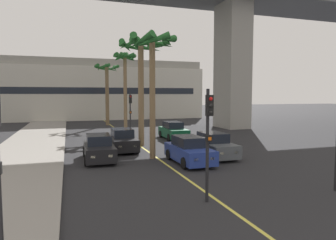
# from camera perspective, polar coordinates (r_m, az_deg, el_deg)

# --- Properties ---
(sidewalk_left) EXTENTS (4.80, 80.00, 0.15)m
(sidewalk_left) POSITION_cam_1_polar(r_m,az_deg,el_deg) (18.76, -26.27, -7.81)
(sidewalk_left) COLOR gray
(sidewalk_left) RESTS_ON ground
(lane_stripe_center) EXTENTS (0.14, 56.00, 0.01)m
(lane_stripe_center) POSITION_cam_1_polar(r_m,az_deg,el_deg) (26.97, -6.62, -3.82)
(lane_stripe_center) COLOR #DBCC4C
(lane_stripe_center) RESTS_ON ground
(pier_building_backdrop) EXTENTS (33.61, 8.04, 9.62)m
(pier_building_backdrop) POSITION_cam_1_polar(r_m,az_deg,el_deg) (52.83, -12.40, 5.41)
(pier_building_backdrop) COLOR beige
(pier_building_backdrop) RESTS_ON ground
(car_queue_front) EXTENTS (1.86, 4.11, 1.56)m
(car_queue_front) POSITION_cam_1_polar(r_m,az_deg,el_deg) (27.77, 0.99, -2.05)
(car_queue_front) COLOR #0C4728
(car_queue_front) RESTS_ON ground
(car_queue_second) EXTENTS (1.86, 4.11, 1.56)m
(car_queue_second) POSITION_cam_1_polar(r_m,az_deg,el_deg) (19.97, 8.46, -4.75)
(car_queue_second) COLOR #4C5156
(car_queue_second) RESTS_ON ground
(car_queue_third) EXTENTS (1.88, 4.12, 1.56)m
(car_queue_third) POSITION_cam_1_polar(r_m,az_deg,el_deg) (22.19, -8.47, -3.81)
(car_queue_third) COLOR black
(car_queue_third) RESTS_ON ground
(car_queue_fourth) EXTENTS (1.90, 4.13, 1.56)m
(car_queue_fourth) POSITION_cam_1_polar(r_m,az_deg,el_deg) (19.19, -12.74, -5.20)
(car_queue_fourth) COLOR black
(car_queue_fourth) RESTS_ON ground
(car_queue_fifth) EXTENTS (1.89, 4.13, 1.56)m
(car_queue_fifth) POSITION_cam_1_polar(r_m,az_deg,el_deg) (18.03, 3.92, -5.73)
(car_queue_fifth) COLOR navy
(car_queue_fifth) RESTS_ON ground
(traffic_light_median_near) EXTENTS (0.24, 0.37, 4.20)m
(traffic_light_median_near) POSITION_cam_1_polar(r_m,az_deg,el_deg) (11.24, 7.53, -1.81)
(traffic_light_median_near) COLOR black
(traffic_light_median_near) RESTS_ON ground
(traffic_light_median_far) EXTENTS (0.24, 0.37, 4.20)m
(traffic_light_median_far) POSITION_cam_1_polar(r_m,az_deg,el_deg) (28.24, -7.03, 2.09)
(traffic_light_median_far) COLOR black
(traffic_light_median_far) RESTS_ON ground
(palm_tree_near_median) EXTENTS (3.30, 3.35, 8.04)m
(palm_tree_near_median) POSITION_cam_1_polar(r_m,az_deg,el_deg) (40.99, -11.31, 7.53)
(palm_tree_near_median) COLOR brown
(palm_tree_near_median) RESTS_ON ground
(palm_tree_mid_median) EXTENTS (3.13, 3.15, 7.77)m
(palm_tree_mid_median) POSITION_cam_1_polar(r_m,az_deg,el_deg) (19.11, -2.89, 11.72)
(palm_tree_mid_median) COLOR brown
(palm_tree_mid_median) RESTS_ON ground
(palm_tree_far_median) EXTENTS (2.63, 2.66, 8.58)m
(palm_tree_far_median) POSITION_cam_1_polar(r_m,az_deg,el_deg) (33.94, -8.03, 9.63)
(palm_tree_far_median) COLOR brown
(palm_tree_far_median) RESTS_ON ground
(palm_tree_farthest_median) EXTENTS (3.56, 3.60, 8.25)m
(palm_tree_farthest_median) POSITION_cam_1_polar(r_m,az_deg,el_deg) (24.11, -5.07, 10.71)
(palm_tree_farthest_median) COLOR brown
(palm_tree_farthest_median) RESTS_ON ground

